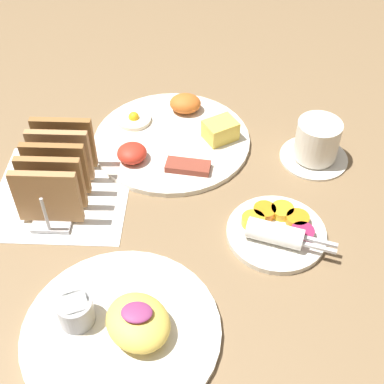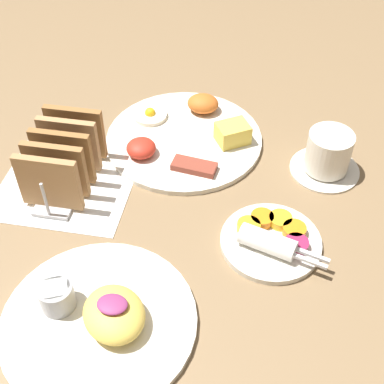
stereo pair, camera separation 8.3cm
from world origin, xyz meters
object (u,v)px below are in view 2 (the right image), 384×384
Objects in this scene: plate_foreground at (99,317)px; coffee_cup at (328,155)px; plate_breakfast at (186,136)px; plate_condiments at (272,239)px; toast_rack at (64,158)px.

coffee_cup is at bearing 50.68° from plate_foreground.
plate_condiments is at bearing -51.82° from plate_breakfast.
toast_rack is (-0.13, 0.25, 0.04)m from plate_foreground.
plate_breakfast is 0.40m from plate_foreground.
coffee_cup is at bearing 66.53° from plate_condiments.
coffee_cup is at bearing -8.50° from plate_breakfast.
plate_breakfast is 1.76× the size of plate_condiments.
toast_rack is at bearing -140.92° from plate_breakfast.
toast_rack reaches higher than plate_condiments.
coffee_cup is (0.29, 0.36, 0.02)m from plate_foreground.
plate_foreground is (-0.04, -0.40, 0.00)m from plate_breakfast.
plate_foreground is at bearing -129.32° from coffee_cup.
plate_foreground reaches higher than plate_condiments.
plate_condiments is 0.36m from toast_rack.
plate_breakfast is at bearing 39.08° from toast_rack.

